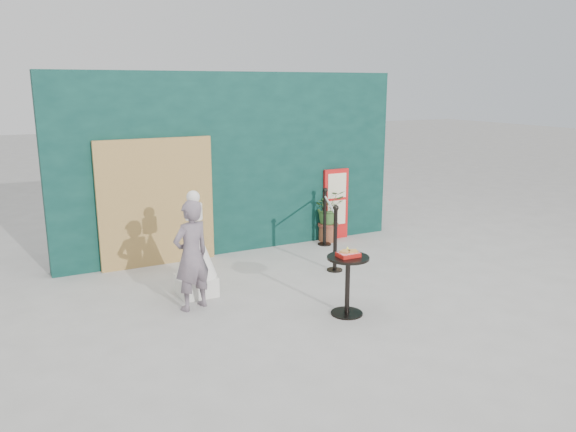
# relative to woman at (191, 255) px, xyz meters

# --- Properties ---
(ground) EXTENTS (60.00, 60.00, 0.00)m
(ground) POSITION_rel_woman_xyz_m (1.50, -0.95, -0.71)
(ground) COLOR #ADAAA5
(ground) RESTS_ON ground
(back_wall) EXTENTS (6.00, 0.30, 3.00)m
(back_wall) POSITION_rel_woman_xyz_m (1.50, 2.20, 0.79)
(back_wall) COLOR #0A2D28
(back_wall) RESTS_ON ground
(bamboo_fence) EXTENTS (1.80, 0.08, 2.00)m
(bamboo_fence) POSITION_rel_woman_xyz_m (0.10, 1.99, 0.29)
(bamboo_fence) COLOR tan
(bamboo_fence) RESTS_ON ground
(woman) EXTENTS (0.60, 0.49, 1.42)m
(woman) POSITION_rel_woman_xyz_m (0.00, 0.00, 0.00)
(woman) COLOR slate
(woman) RESTS_ON ground
(menu_board) EXTENTS (0.50, 0.07, 1.30)m
(menu_board) POSITION_rel_woman_xyz_m (3.40, 2.01, -0.06)
(menu_board) COLOR red
(menu_board) RESTS_ON ground
(statue) EXTENTS (0.56, 0.56, 1.44)m
(statue) POSITION_rel_woman_xyz_m (0.19, 0.45, -0.12)
(statue) COLOR white
(statue) RESTS_ON ground
(cafe_table) EXTENTS (0.52, 0.52, 0.75)m
(cafe_table) POSITION_rel_woman_xyz_m (1.64, -1.06, -0.21)
(cafe_table) COLOR black
(cafe_table) RESTS_ON ground
(food_basket) EXTENTS (0.26, 0.19, 0.11)m
(food_basket) POSITION_rel_woman_xyz_m (1.64, -1.06, 0.08)
(food_basket) COLOR red
(food_basket) RESTS_ON cafe_table
(planter) EXTENTS (0.56, 0.48, 0.94)m
(planter) POSITION_rel_woman_xyz_m (3.20, 1.93, -0.16)
(planter) COLOR #935830
(planter) RESTS_ON ground
(stanchion_barrier) EXTENTS (0.84, 1.54, 1.03)m
(stanchion_barrier) POSITION_rel_woman_xyz_m (2.70, 1.09, -0.21)
(stanchion_barrier) COLOR black
(stanchion_barrier) RESTS_ON ground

